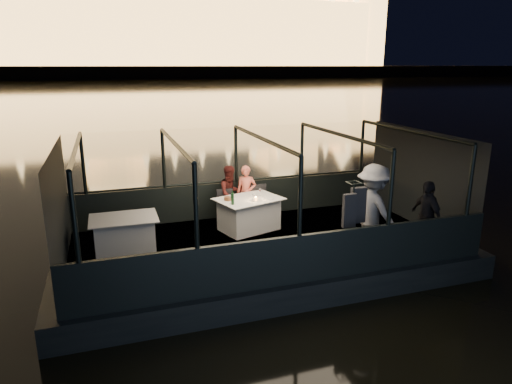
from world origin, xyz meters
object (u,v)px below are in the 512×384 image
object	(u,v)px
chair_port_left	(227,208)
coat_stand	(352,220)
chair_port_right	(261,204)
dining_table_central	(249,214)
dining_table_aft	(125,233)
passenger_dark	(426,211)
wine_bottle	(233,198)
person_woman_coral	(246,191)
passenger_stripe	(373,214)
person_man_maroon	(231,192)

from	to	relation	value
chair_port_left	coat_stand	world-z (taller)	coat_stand
chair_port_left	chair_port_right	distance (m)	0.87
chair_port_right	dining_table_central	bearing A→B (deg)	-136.91
dining_table_aft	passenger_dark	xyz separation A→B (m)	(5.95, -1.94, 0.47)
dining_table_aft	passenger_dark	world-z (taller)	passenger_dark
chair_port_left	wine_bottle	bearing A→B (deg)	-95.09
dining_table_central	person_woman_coral	size ratio (longest dim) A/B	1.05
passenger_dark	coat_stand	bearing A→B (deg)	-85.51
passenger_stripe	wine_bottle	world-z (taller)	passenger_stripe
wine_bottle	passenger_stripe	bearing A→B (deg)	-36.84
passenger_stripe	coat_stand	bearing A→B (deg)	100.10
dining_table_aft	person_woman_coral	bearing A→B (deg)	20.44
dining_table_central	passenger_dark	size ratio (longest dim) A/B	0.97
wine_bottle	dining_table_aft	bearing A→B (deg)	-178.76
chair_port_right	passenger_dark	xyz separation A→B (m)	(2.66, -2.79, 0.40)
chair_port_right	wine_bottle	bearing A→B (deg)	-142.31
dining_table_central	dining_table_aft	world-z (taller)	dining_table_central
dining_table_aft	coat_stand	bearing A→B (deg)	-26.39
chair_port_left	person_woman_coral	world-z (taller)	person_woman_coral
person_woman_coral	wine_bottle	size ratio (longest dim) A/B	4.33
wine_bottle	person_man_maroon	bearing A→B (deg)	76.91
dining_table_aft	coat_stand	size ratio (longest dim) A/B	0.82
chair_port_right	passenger_dark	size ratio (longest dim) A/B	0.60
chair_port_left	coat_stand	bearing A→B (deg)	-59.65
dining_table_central	passenger_stripe	size ratio (longest dim) A/B	0.77
dining_table_aft	chair_port_left	xyz separation A→B (m)	(2.42, 0.83, 0.06)
dining_table_central	wine_bottle	xyz separation A→B (m)	(-0.48, -0.33, 0.53)
coat_stand	person_man_maroon	world-z (taller)	coat_stand
chair_port_right	passenger_dark	bearing A→B (deg)	-49.32
passenger_stripe	passenger_dark	distance (m)	1.18
person_woman_coral	person_man_maroon	bearing A→B (deg)	-153.40
person_woman_coral	wine_bottle	world-z (taller)	person_woman_coral
chair_port_right	passenger_stripe	world-z (taller)	passenger_stripe
chair_port_right	chair_port_left	bearing A→B (deg)	178.35
passenger_stripe	wine_bottle	size ratio (longest dim) A/B	5.94
dining_table_aft	chair_port_right	world-z (taller)	chair_port_right
dining_table_central	chair_port_left	size ratio (longest dim) A/B	1.69
person_woman_coral	person_man_maroon	world-z (taller)	person_man_maroon
person_woman_coral	passenger_dark	distance (m)	4.25
coat_stand	chair_port_left	bearing A→B (deg)	120.85
coat_stand	wine_bottle	world-z (taller)	coat_stand
dining_table_central	passenger_stripe	xyz separation A→B (m)	(1.95, -2.16, 0.47)
coat_stand	passenger_dark	distance (m)	1.81
chair_port_left	wine_bottle	size ratio (longest dim) A/B	2.70
person_man_maroon	passenger_stripe	bearing A→B (deg)	-67.22
chair_port_left	passenger_dark	xyz separation A→B (m)	(3.53, -2.77, 0.40)
dining_table_central	coat_stand	size ratio (longest dim) A/B	0.86
chair_port_right	wine_bottle	xyz separation A→B (m)	(-0.94, -0.80, 0.47)
dining_table_aft	chair_port_left	world-z (taller)	chair_port_left
dining_table_central	coat_stand	xyz separation A→B (m)	(1.31, -2.44, 0.51)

